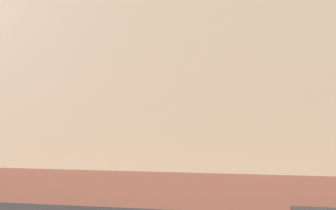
{
  "coord_description": "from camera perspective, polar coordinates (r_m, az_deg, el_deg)",
  "views": [
    {
      "loc": [
        1.91,
        -1.41,
        3.77
      ],
      "look_at": [
        0.19,
        9.9,
        4.07
      ],
      "focal_mm": 36.26,
      "sensor_mm": 36.0,
      "label": 1
    }
  ],
  "objects": [
    {
      "name": "landmark_building",
      "position": [
        30.42,
        1.88,
        11.24
      ],
      "size": [
        26.01,
        15.84,
        38.08
      ],
      "color": "beige",
      "rests_on": "ground_plane"
    }
  ]
}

